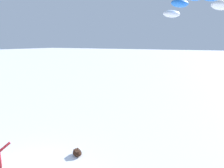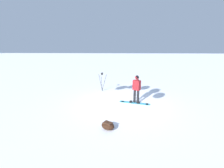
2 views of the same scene
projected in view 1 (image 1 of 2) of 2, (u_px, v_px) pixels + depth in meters
The scene contains 2 objects.
traction_kite at pixel (194, 3), 10.30m from camera, with size 3.90×3.13×1.14m.
gear_bag_large at pixel (77, 152), 8.99m from camera, with size 0.67×0.60×0.29m.
Camera 1 is at (5.73, -3.35, 5.25)m, focal length 30.39 mm.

